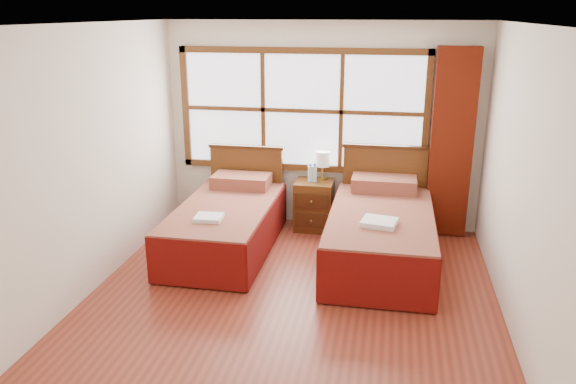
# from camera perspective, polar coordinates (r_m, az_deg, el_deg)

# --- Properties ---
(floor) EXTENTS (4.50, 4.50, 0.00)m
(floor) POSITION_cam_1_polar(r_m,az_deg,el_deg) (5.54, 0.14, -11.24)
(floor) COLOR maroon
(floor) RESTS_ON ground
(ceiling) EXTENTS (4.50, 4.50, 0.00)m
(ceiling) POSITION_cam_1_polar(r_m,az_deg,el_deg) (4.84, 0.16, 16.72)
(ceiling) COLOR white
(ceiling) RESTS_ON wall_back
(wall_back) EXTENTS (4.00, 0.00, 4.00)m
(wall_back) POSITION_cam_1_polar(r_m,az_deg,el_deg) (7.20, 3.44, 6.67)
(wall_back) COLOR silver
(wall_back) RESTS_ON floor
(wall_left) EXTENTS (0.00, 4.50, 4.50)m
(wall_left) POSITION_cam_1_polar(r_m,az_deg,el_deg) (5.74, -19.91, 2.70)
(wall_left) COLOR silver
(wall_left) RESTS_ON floor
(wall_right) EXTENTS (0.00, 4.50, 4.50)m
(wall_right) POSITION_cam_1_polar(r_m,az_deg,el_deg) (5.09, 22.89, 0.48)
(wall_right) COLOR silver
(wall_right) RESTS_ON floor
(window) EXTENTS (3.16, 0.06, 1.56)m
(window) POSITION_cam_1_polar(r_m,az_deg,el_deg) (7.17, 1.43, 8.27)
(window) COLOR white
(window) RESTS_ON wall_back
(curtain) EXTENTS (0.50, 0.16, 2.30)m
(curtain) POSITION_cam_1_polar(r_m,az_deg,el_deg) (7.08, 16.27, 4.70)
(curtain) COLOR #601809
(curtain) RESTS_ON wall_back
(bed_left) EXTENTS (1.06, 2.08, 1.03)m
(bed_left) POSITION_cam_1_polar(r_m,az_deg,el_deg) (6.68, -6.21, -3.12)
(bed_left) COLOR #3C1F0C
(bed_left) RESTS_ON floor
(bed_right) EXTENTS (1.14, 2.22, 1.12)m
(bed_right) POSITION_cam_1_polar(r_m,az_deg,el_deg) (6.41, 9.41, -3.96)
(bed_right) COLOR #3C1F0C
(bed_right) RESTS_ON floor
(nightstand) EXTENTS (0.48, 0.47, 0.64)m
(nightstand) POSITION_cam_1_polar(r_m,az_deg,el_deg) (7.22, 2.64, -1.35)
(nightstand) COLOR #552F12
(nightstand) RESTS_ON floor
(towels_left) EXTENTS (0.30, 0.27, 0.05)m
(towels_left) POSITION_cam_1_polar(r_m,az_deg,el_deg) (6.12, -8.05, -2.60)
(towels_left) COLOR white
(towels_left) RESTS_ON bed_left
(towels_right) EXTENTS (0.40, 0.36, 0.05)m
(towels_right) POSITION_cam_1_polar(r_m,az_deg,el_deg) (5.87, 9.25, -3.06)
(towels_right) COLOR white
(towels_right) RESTS_ON bed_right
(lamp) EXTENTS (0.19, 0.19, 0.37)m
(lamp) POSITION_cam_1_polar(r_m,az_deg,el_deg) (7.15, 3.54, 3.30)
(lamp) COLOR #B39839
(lamp) RESTS_ON nightstand
(bottle_near) EXTENTS (0.06, 0.06, 0.23)m
(bottle_near) POSITION_cam_1_polar(r_m,az_deg,el_deg) (7.09, 2.28, 1.87)
(bottle_near) COLOR silver
(bottle_near) RESTS_ON nightstand
(bottle_far) EXTENTS (0.06, 0.06, 0.23)m
(bottle_far) POSITION_cam_1_polar(r_m,az_deg,el_deg) (7.09, 2.71, 1.90)
(bottle_far) COLOR silver
(bottle_far) RESTS_ON nightstand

